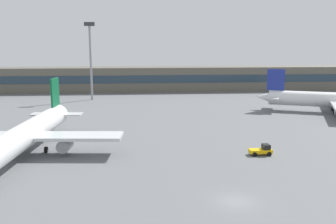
{
  "coord_description": "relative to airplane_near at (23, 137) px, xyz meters",
  "views": [
    {
      "loc": [
        -10.85,
        -38.64,
        17.73
      ],
      "look_at": [
        -4.64,
        40.0,
        3.0
      ],
      "focal_mm": 39.41,
      "sensor_mm": 36.0,
      "label": 1
    }
  ],
  "objects": [
    {
      "name": "airplane_near",
      "position": [
        0.0,
        0.0,
        0.0
      ],
      "size": [
        30.91,
        44.21,
        10.92
      ],
      "color": "silver",
      "rests_on": "ground_plane"
    },
    {
      "name": "ground_plane",
      "position": [
        29.1,
        20.93,
        -3.33
      ],
      "size": [
        400.0,
        400.0,
        0.0
      ],
      "primitive_type": "plane",
      "color": "slate"
    },
    {
      "name": "baggage_tug_yellow",
      "position": [
        37.85,
        -1.89,
        -2.53
      ],
      "size": [
        3.64,
        1.9,
        1.75
      ],
      "color": "#F2B20C",
      "rests_on": "ground_plane"
    },
    {
      "name": "terminal_building",
      "position": [
        29.1,
        81.4,
        1.17
      ],
      "size": [
        152.61,
        12.13,
        9.0
      ],
      "color": "#5B564C",
      "rests_on": "ground_plane"
    },
    {
      "name": "floodlight_tower_west",
      "position": [
        3.23,
        60.47,
        10.76
      ],
      "size": [
        3.2,
        0.8,
        24.19
      ],
      "color": "gray",
      "rests_on": "ground_plane"
    }
  ]
}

